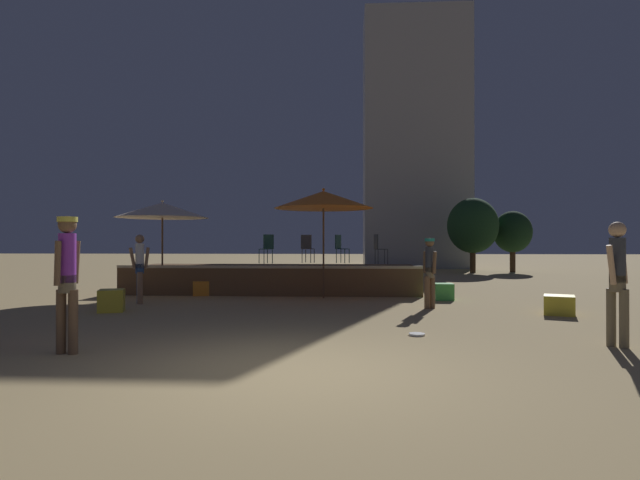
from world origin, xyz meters
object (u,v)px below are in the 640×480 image
object	(u,v)px
cube_seat_3	(111,301)
bistro_chair_0	(267,246)
bistro_chair_2	(307,246)
person_1	(67,274)
cube_seat_2	(202,288)
cube_seat_1	(444,292)
person_3	(430,270)
cube_seat_0	(559,305)
frisbee_disc	(417,334)
person_0	(617,278)
background_tree_1	(473,226)
patio_umbrella_0	(324,200)
patio_umbrella_1	(162,210)
bistro_chair_1	(340,246)
bistro_chair_3	(378,246)
person_4	(140,266)
background_tree_0	(513,232)

from	to	relation	value
cube_seat_3	bistro_chair_0	bearing A→B (deg)	59.48
bistro_chair_2	person_1	bearing A→B (deg)	92.63
cube_seat_2	bistro_chair_0	distance (m)	2.40
cube_seat_1	person_3	xyz separation A→B (m)	(-0.65, -1.77, 0.68)
cube_seat_0	frisbee_disc	distance (m)	4.20
person_0	frisbee_disc	size ratio (longest dim) A/B	6.94
cube_seat_1	background_tree_1	bearing A→B (deg)	72.81
patio_umbrella_0	cube_seat_1	bearing A→B (deg)	-4.88
patio_umbrella_0	cube_seat_2	world-z (taller)	patio_umbrella_0
patio_umbrella_1	bistro_chair_1	world-z (taller)	patio_umbrella_1
cube_seat_3	bistro_chair_1	bearing A→B (deg)	46.27
person_1	bistro_chair_0	size ratio (longest dim) A/B	2.10
background_tree_1	patio_umbrella_1	bearing A→B (deg)	-135.52
cube_seat_3	bistro_chair_3	xyz separation A→B (m)	(6.12, 4.42, 1.17)
cube_seat_2	person_3	size ratio (longest dim) A/B	0.33
cube_seat_1	background_tree_1	size ratio (longest dim) A/B	0.13
person_1	bistro_chair_2	xyz separation A→B (m)	(2.52, 9.34, 0.32)
cube_seat_1	person_4	size ratio (longest dim) A/B	0.28
person_4	frisbee_disc	bearing A→B (deg)	30.24
patio_umbrella_0	frisbee_disc	world-z (taller)	patio_umbrella_0
cube_seat_2	patio_umbrella_1	bearing A→B (deg)	-173.95
cube_seat_1	bistro_chair_3	size ratio (longest dim) A/B	0.54
person_4	person_0	bearing A→B (deg)	34.72
patio_umbrella_0	frisbee_disc	distance (m)	6.29
cube_seat_1	bistro_chair_0	distance (m)	5.51
cube_seat_2	person_3	bearing A→B (deg)	-22.58
person_3	background_tree_0	world-z (taller)	background_tree_0
person_0	bistro_chair_1	distance (m)	9.38
person_1	frisbee_disc	bearing A→B (deg)	26.43
background_tree_1	bistro_chair_3	bearing A→B (deg)	-117.43
cube_seat_1	bistro_chair_2	xyz separation A→B (m)	(-3.85, 2.57, 1.20)
patio_umbrella_0	person_1	distance (m)	7.88
person_1	bistro_chair_1	world-z (taller)	person_1
person_4	cube_seat_1	bearing A→B (deg)	70.98
person_3	patio_umbrella_1	bearing A→B (deg)	-52.98
bistro_chair_0	person_0	bearing A→B (deg)	89.34
person_1	background_tree_1	world-z (taller)	background_tree_1
bistro_chair_1	bistro_chair_2	distance (m)	1.07
cube_seat_2	person_4	bearing A→B (deg)	-115.46
patio_umbrella_0	bistro_chair_2	xyz separation A→B (m)	(-0.64, 2.30, -1.28)
cube_seat_1	person_0	xyz separation A→B (m)	(1.39, -5.89, 0.79)
person_3	background_tree_1	world-z (taller)	background_tree_1
cube_seat_1	cube_seat_2	world-z (taller)	cube_seat_1
patio_umbrella_0	person_4	distance (m)	5.07
person_3	bistro_chair_3	xyz separation A→B (m)	(-0.96, 3.52, 0.52)
cube_seat_0	person_1	bearing A→B (deg)	-153.20
frisbee_disc	cube_seat_2	bearing A→B (deg)	132.27
cube_seat_3	background_tree_1	xyz separation A→B (m)	(11.45, 14.69, 2.12)
bistro_chair_0	bistro_chair_3	world-z (taller)	same
patio_umbrella_0	person_4	size ratio (longest dim) A/B	1.75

